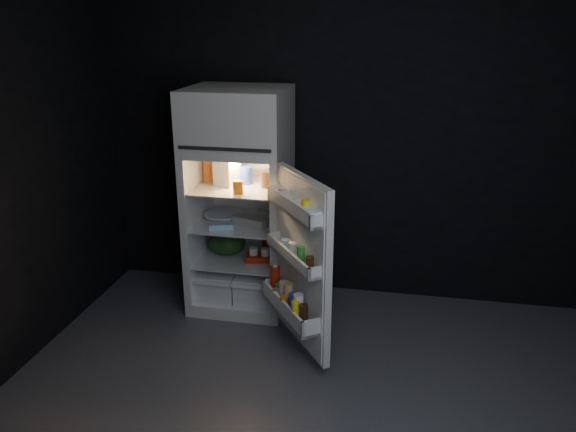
% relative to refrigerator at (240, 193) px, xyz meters
% --- Properties ---
extents(floor, '(4.00, 3.40, 0.00)m').
position_rel_refrigerator_xyz_m(floor, '(0.77, -1.32, -0.96)').
color(floor, '#4D4D52').
rests_on(floor, ground).
extents(wall_back, '(4.00, 0.00, 2.70)m').
position_rel_refrigerator_xyz_m(wall_back, '(0.77, 0.38, 0.39)').
color(wall_back, black).
rests_on(wall_back, ground).
extents(wall_front, '(4.00, 0.00, 2.70)m').
position_rel_refrigerator_xyz_m(wall_front, '(0.77, -3.02, 0.39)').
color(wall_front, black).
rests_on(wall_front, ground).
extents(refrigerator, '(0.76, 0.71, 1.78)m').
position_rel_refrigerator_xyz_m(refrigerator, '(0.00, 0.00, 0.00)').
color(refrigerator, silver).
rests_on(refrigerator, ground).
extents(fridge_door, '(0.57, 0.70, 1.22)m').
position_rel_refrigerator_xyz_m(fridge_door, '(0.59, -0.68, -0.27)').
color(fridge_door, silver).
rests_on(fridge_door, ground).
extents(milk_jug, '(0.21, 0.21, 0.24)m').
position_rel_refrigerator_xyz_m(milk_jug, '(-0.09, -0.04, 0.19)').
color(milk_jug, white).
rests_on(milk_jug, refrigerator).
extents(mayo_jar, '(0.14, 0.14, 0.14)m').
position_rel_refrigerator_xyz_m(mayo_jar, '(0.04, 0.03, 0.14)').
color(mayo_jar, '#2036B2').
rests_on(mayo_jar, refrigerator).
extents(jam_jar, '(0.13, 0.13, 0.13)m').
position_rel_refrigerator_xyz_m(jam_jar, '(0.23, -0.04, 0.14)').
color(jam_jar, black).
rests_on(jam_jar, refrigerator).
extents(amber_bottle, '(0.09, 0.09, 0.22)m').
position_rel_refrigerator_xyz_m(amber_bottle, '(-0.28, 0.04, 0.18)').
color(amber_bottle, orange).
rests_on(amber_bottle, refrigerator).
extents(small_carton, '(0.08, 0.06, 0.10)m').
position_rel_refrigerator_xyz_m(small_carton, '(0.06, -0.25, 0.12)').
color(small_carton, '#CB6A17').
rests_on(small_carton, refrigerator).
extents(egg_carton, '(0.30, 0.19, 0.07)m').
position_rel_refrigerator_xyz_m(egg_carton, '(0.11, -0.12, -0.19)').
color(egg_carton, gray).
rests_on(egg_carton, refrigerator).
extents(pie, '(0.30, 0.30, 0.04)m').
position_rel_refrigerator_xyz_m(pie, '(-0.15, -0.01, -0.21)').
color(pie, tan).
rests_on(pie, refrigerator).
extents(flat_package, '(0.21, 0.15, 0.04)m').
position_rel_refrigerator_xyz_m(flat_package, '(-0.10, -0.22, -0.21)').
color(flat_package, '#97C7E9').
rests_on(flat_package, refrigerator).
extents(wrapped_pkg, '(0.13, 0.11, 0.05)m').
position_rel_refrigerator_xyz_m(wrapped_pkg, '(0.19, 0.06, -0.20)').
color(wrapped_pkg, beige).
rests_on(wrapped_pkg, refrigerator).
extents(produce_bag, '(0.38, 0.36, 0.20)m').
position_rel_refrigerator_xyz_m(produce_bag, '(-0.12, -0.02, -0.43)').
color(produce_bag, '#193815').
rests_on(produce_bag, refrigerator).
extents(yogurt_tray, '(0.26, 0.17, 0.05)m').
position_rel_refrigerator_xyz_m(yogurt_tray, '(0.18, -0.10, -0.50)').
color(yogurt_tray, '#B5240F').
rests_on(yogurt_tray, refrigerator).
extents(small_can_red, '(0.07, 0.07, 0.09)m').
position_rel_refrigerator_xyz_m(small_can_red, '(0.17, 0.13, -0.48)').
color(small_can_red, '#B5240F').
rests_on(small_can_red, refrigerator).
extents(small_can_silver, '(0.07, 0.07, 0.09)m').
position_rel_refrigerator_xyz_m(small_can_silver, '(0.28, 0.05, -0.48)').
color(small_can_silver, silver).
rests_on(small_can_silver, refrigerator).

